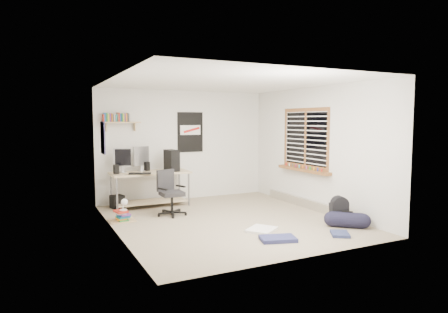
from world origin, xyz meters
name	(u,v)px	position (x,y,z in m)	size (l,w,h in m)	color
floor	(228,220)	(0.00, 0.00, -0.01)	(4.00, 4.50, 0.01)	gray
ceiling	(228,82)	(0.00, 0.00, 2.50)	(4.00, 4.50, 0.01)	white
back_wall	(184,145)	(0.00, 2.25, 1.25)	(4.00, 0.01, 2.50)	silver
left_wall	(115,157)	(-2.00, 0.00, 1.25)	(0.01, 4.50, 2.50)	silver
right_wall	(316,149)	(2.00, 0.00, 1.25)	(0.01, 4.50, 2.50)	silver
desk	(150,189)	(-0.94, 1.80, 0.36)	(1.63, 0.72, 0.75)	tan
monitor_left	(122,163)	(-1.49, 1.93, 0.95)	(0.36, 0.09, 0.40)	#9C9BA0
monitor_right	(141,161)	(-1.07, 2.00, 0.95)	(0.37, 0.09, 0.41)	#9C9CA1
pc_tower	(172,160)	(-0.48, 1.73, 0.97)	(0.20, 0.43, 0.45)	black
keyboard	(140,173)	(-1.23, 1.50, 0.76)	(0.44, 0.15, 0.02)	black
speaker_left	(116,169)	(-1.65, 1.73, 0.84)	(0.09, 0.09, 0.19)	black
speaker_right	(147,166)	(-0.96, 1.96, 0.84)	(0.09, 0.09, 0.19)	black
office_chair	(172,190)	(-0.79, 0.83, 0.49)	(0.57, 0.57, 0.88)	black
wall_shelf	(121,122)	(-1.45, 2.14, 1.78)	(0.80, 0.22, 0.24)	tan
poster_back_wall	(190,132)	(0.15, 2.23, 1.55)	(0.62, 0.03, 0.92)	black
poster_left_wall	(103,138)	(-1.99, 1.20, 1.50)	(0.02, 0.42, 0.60)	navy
window	(305,138)	(1.95, 0.30, 1.45)	(0.10, 1.50, 1.26)	brown
baseboard_heater	(304,203)	(1.96, 0.30, 0.09)	(0.08, 2.50, 0.18)	#B7B2A8
backpack	(339,214)	(1.60, -1.16, 0.20)	(0.30, 0.24, 0.40)	black
duffel_bag	(347,219)	(1.60, -1.35, 0.14)	(0.26, 0.26, 0.52)	black
tshirt	(262,230)	(0.18, -0.88, 0.02)	(0.48, 0.40, 0.04)	silver
jeans_a	(278,239)	(0.12, -1.46, 0.03)	(0.53, 0.34, 0.06)	navy
jeans_b	(340,234)	(1.17, -1.66, 0.03)	(0.36, 0.27, 0.04)	navy
book_stack	(122,213)	(-1.75, 0.78, 0.15)	(0.47, 0.38, 0.32)	olive
desk_lamp	(123,201)	(-1.73, 0.76, 0.38)	(0.13, 0.22, 0.22)	silver
subwoofer	(117,202)	(-1.62, 1.90, 0.14)	(0.24, 0.24, 0.27)	black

